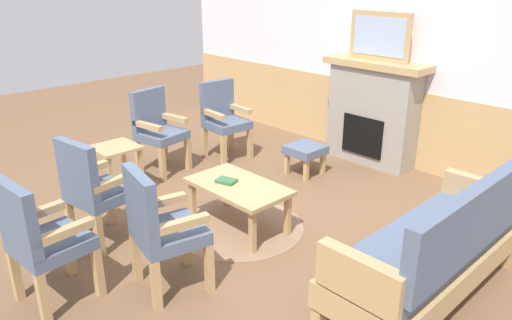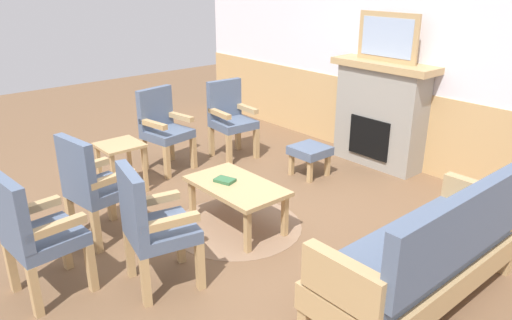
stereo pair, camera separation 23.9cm
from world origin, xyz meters
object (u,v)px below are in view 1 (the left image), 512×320
Objects in this scene: framed_picture at (380,36)px; coffee_table at (238,190)px; footstool at (305,152)px; fireplace at (373,112)px; book_on_table at (226,181)px; side_table at (116,156)px; couch at (433,249)px; armchair_front_left at (160,225)px; armchair_front_center at (93,187)px; armchair_near_fireplace at (223,116)px; armchair_corner_left at (40,237)px; armchair_by_window_left at (157,127)px.

coffee_table is (0.13, -2.34, -1.17)m from framed_picture.
framed_picture is at bearing 72.46° from footstool.
fireplace is at bearing 93.11° from coffee_table.
book_on_table is 1.39m from side_table.
book_on_table is (-1.87, -0.36, 0.06)m from couch.
armchair_front_left and armchair_front_center have the same top height.
armchair_near_fireplace is (-1.44, 1.19, 0.08)m from book_on_table.
armchair_front_left is at bearing -82.52° from framed_picture.
footstool is at bearing -107.54° from framed_picture.
armchair_near_fireplace is at bearing 165.95° from couch.
armchair_corner_left is at bearing -51.26° from armchair_front_center.
side_table reaches higher than book_on_table.
book_on_table is 1.70m from armchair_corner_left.
fireplace is at bearing 72.45° from footstool.
fireplace reaches higher than footstool.
armchair_front_center reaches higher than book_on_table.
framed_picture reaches higher than coffee_table.
armchair_front_center is (-0.23, -2.52, 0.25)m from footstool.
framed_picture is 4.22m from armchair_corner_left.
fireplace is at bearing 97.48° from armchair_front_left.
couch reaches higher than coffee_table.
fireplace is 1.33× the size of armchair_corner_left.
armchair_near_fireplace is (-3.31, 0.83, 0.14)m from couch.
armchair_near_fireplace is at bearing 112.10° from armchair_front_center.
framed_picture reaches higher than armchair_by_window_left.
book_on_table is at bearing 62.40° from armchair_front_center.
armchair_front_center is (-0.97, -0.04, 0.00)m from armchair_front_left.
coffee_table is 1.77m from armchair_by_window_left.
couch is at bearing 9.93° from coffee_table.
couch is 3.29m from side_table.
book_on_table is 0.19× the size of armchair_front_left.
side_table is at bearing -166.78° from couch.
footstool is 0.41× the size of armchair_front_center.
armchair_corner_left is 1.86m from side_table.
couch is at bearing -27.31° from footstool.
armchair_front_center is at bearing -51.12° from armchair_by_window_left.
framed_picture is 0.44× the size of couch.
armchair_near_fireplace is at bearing -139.72° from fireplace.
footstool is at bearing -107.55° from fireplace.
armchair_near_fireplace is 3.22m from armchair_corner_left.
couch is 1.84× the size of armchair_front_center.
armchair_by_window_left is at bearing -138.66° from footstool.
framed_picture reaches higher than fireplace.
footstool is at bearing 95.34° from armchair_corner_left.
book_on_table is at bearing -153.68° from coffee_table.
fireplace is at bearing 64.72° from side_table.
armchair_near_fireplace reaches higher than coffee_table.
armchair_by_window_left is at bearing 171.35° from coffee_table.
book_on_table is 0.19× the size of armchair_by_window_left.
footstool is at bearing 84.72° from armchair_front_center.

